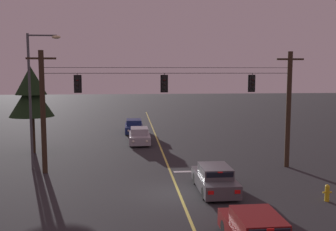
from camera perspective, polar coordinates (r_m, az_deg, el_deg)
The scene contains 13 objects.
ground_plane at distance 20.57m, azimuth 1.66°, elevation -11.40°, with size 180.00×180.00×0.00m, color #28282B.
lane_centre_stripe at distance 31.11m, azimuth -0.91°, elevation -5.22°, with size 0.14×60.00×0.01m, color #D1C64C.
stop_bar_paint at distance 24.97m, azimuth 4.75°, elevation -8.18°, with size 3.40×0.36×0.01m, color silver.
signal_span_assembly at distance 24.60m, azimuth 0.23°, elevation 0.98°, with size 17.53×0.32×7.62m.
traffic_light_leftmost at distance 24.56m, azimuth -13.22°, elevation 4.56°, with size 0.48×0.41×1.22m.
traffic_light_left_inner at distance 24.45m, azimuth -0.53°, elevation 4.72°, with size 0.48×0.41×1.22m.
traffic_light_centre at distance 25.59m, azimuth 12.33°, elevation 4.65°, with size 0.48×0.41×1.22m.
car_waiting_near_lane at distance 20.91m, azimuth 6.88°, elevation -9.30°, with size 1.80×4.33×1.39m.
car_oncoming_lead at distance 34.26m, azimuth -4.24°, elevation -3.05°, with size 1.80×4.42×1.39m.
car_oncoming_trailing at distance 40.16m, azimuth -5.05°, elevation -1.65°, with size 1.80×4.42×1.39m.
street_lamp_corner at distance 26.06m, azimuth -19.10°, elevation 3.62°, with size 2.11×0.30×8.70m.
tree_verge_near at distance 31.59m, azimuth -19.53°, elevation 3.00°, with size 3.38×3.38×6.76m.
fire_hydrant at distance 20.78m, azimuth 22.43°, elevation -10.45°, with size 0.44×0.22×0.84m.
Camera 1 is at (-2.51, -19.42, 6.33)m, focal length 41.33 mm.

